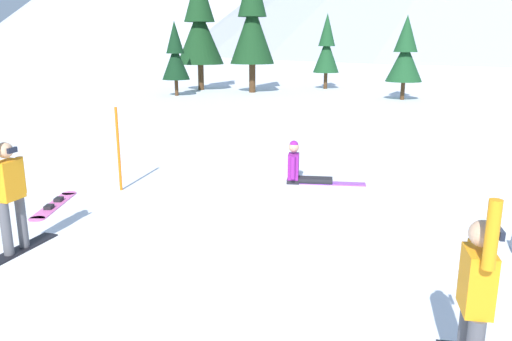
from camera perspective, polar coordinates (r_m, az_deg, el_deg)
name	(u,v)px	position (r m, az deg, el deg)	size (l,w,h in m)	color
ground_plane	(83,339)	(6.21, -18.89, -17.43)	(800.00, 800.00, 0.00)	white
snowboarder_foreground	(475,301)	(5.10, 23.37, -13.35)	(0.47, 1.58, 1.96)	black
snowboarder_midground	(10,194)	(8.53, -25.89, -2.34)	(0.32, 1.54, 2.01)	black
snowboarder_background	(301,168)	(11.72, 5.08, 0.25)	(1.82, 0.73, 0.99)	black
loose_snowboard_far_spare	(54,205)	(10.90, -21.73, -3.60)	(0.82, 1.91, 0.09)	pink
trail_marker_pole	(118,149)	(11.36, -15.19, 2.30)	(0.06, 0.06, 1.83)	orange
pine_tree_broad	(252,20)	(32.63, -0.43, 16.53)	(2.76, 2.76, 8.13)	#472D19
pine_tree_short	(327,48)	(35.42, 7.93, 13.47)	(1.74, 1.74, 4.99)	#472D19
pine_tree_slender	(405,54)	(29.56, 16.42, 12.44)	(1.98, 1.98, 4.57)	#472D19
pine_tree_tall	(175,55)	(30.99, -9.05, 12.67)	(1.63, 1.63, 4.34)	#472D19
pine_tree_young	(200,25)	(34.51, -6.36, 15.94)	(3.08, 3.08, 7.69)	#472D19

